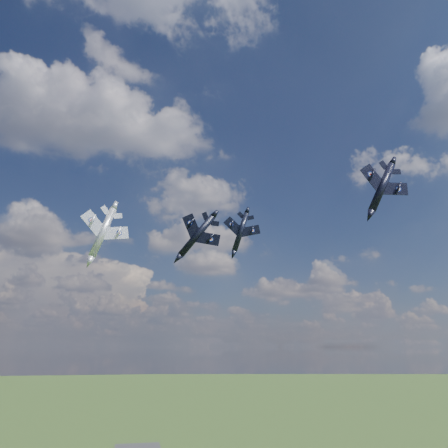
{
  "coord_description": "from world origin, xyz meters",
  "views": [
    {
      "loc": [
        -8.81,
        -63.89,
        59.75
      ],
      "look_at": [
        8.76,
        19.69,
        83.88
      ],
      "focal_mm": 35.0,
      "sensor_mm": 36.0,
      "label": 1
    }
  ],
  "objects": [
    {
      "name": "jet_high_navy",
      "position": [
        16.76,
        37.75,
        87.28
      ],
      "size": [
        13.86,
        16.28,
        5.84
      ],
      "primitive_type": null,
      "rotation": [
        0.0,
        0.31,
        -0.28
      ],
      "color": "black"
    },
    {
      "name": "jet_left_silver",
      "position": [
        -15.32,
        24.95,
        82.13
      ],
      "size": [
        14.94,
        17.67,
        6.51
      ],
      "primitive_type": null,
      "rotation": [
        0.0,
        0.33,
        0.26
      ],
      "color": "#ADB2B9"
    },
    {
      "name": "jet_right_navy",
      "position": [
        30.44,
        -3.37,
        85.02
      ],
      "size": [
        10.61,
        13.71,
        6.6
      ],
      "primitive_type": null,
      "rotation": [
        0.0,
        0.48,
        -0.1
      ],
      "color": "black"
    },
    {
      "name": "jet_lead_navy",
      "position": [
        3.17,
        19.44,
        81.07
      ],
      "size": [
        13.26,
        16.0,
        8.45
      ],
      "primitive_type": null,
      "rotation": [
        0.0,
        0.69,
        -0.32
      ],
      "color": "black"
    }
  ]
}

